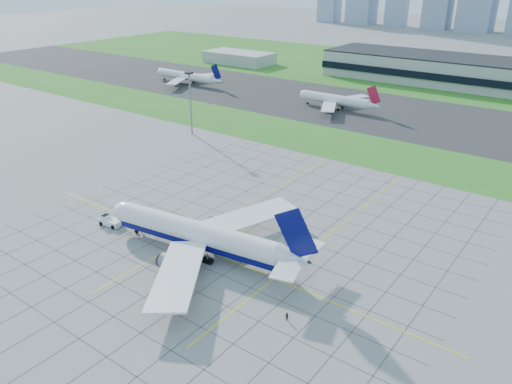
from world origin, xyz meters
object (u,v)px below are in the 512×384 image
Objects in this scene: light_mast at (190,95)px; distant_jet_1 at (336,100)px; pushback_tug at (110,221)px; airliner at (199,235)px; crew_far at (287,317)px; crew_near at (142,230)px; distant_jet_0 at (187,76)px.

light_mast is 0.60× the size of distant_jet_1.
light_mast reaches higher than pushback_tug.
pushback_tug is at bearing 179.78° from airliner.
crew_far is 164.82m from distant_jet_1.
crew_near is at bearing 178.09° from airliner.
crew_near is 0.04× the size of distant_jet_0.
pushback_tug is 180.17m from distant_jet_0.
light_mast is 2.70× the size of pushback_tug.
light_mast is 78.32m from distant_jet_1.
pushback_tug is 10.74m from crew_near.
crew_far is 0.04× the size of distant_jet_0.
distant_jet_0 is (-108.90, 143.50, 3.33)m from pushback_tug.
airliner reaches higher than distant_jet_0.
distant_jet_1 reaches higher than pushback_tug.
distant_jet_0 is (-169.08, 148.55, 3.61)m from crew_far.
crew_far is (31.09, -8.84, -4.06)m from airliner.
crew_near is at bearing -49.84° from distant_jet_0.
crew_far is at bearing -12.43° from pushback_tug.
pushback_tug is 5.00× the size of crew_near.
light_mast is 96.64m from airliner.
pushback_tug is 5.36× the size of crew_far.
airliner is 32.58m from crew_far.
pushback_tug is at bearing -86.31° from distant_jet_1.
pushback_tug is 144.69m from distant_jet_1.
pushback_tug reaches higher than crew_far.
crew_far is (98.19, -77.48, -15.30)m from light_mast.
airliner reaches higher than crew_near.
light_mast is 126.01m from crew_far.
airliner is 32.65× the size of crew_far.
airliner reaches higher than distant_jet_1.
distant_jet_1 is (-19.87, 142.43, 3.54)m from crew_near.
distant_jet_0 reaches higher than pushback_tug.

